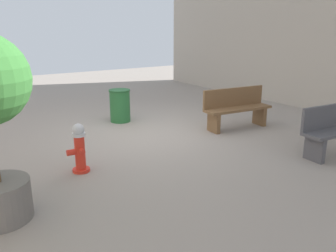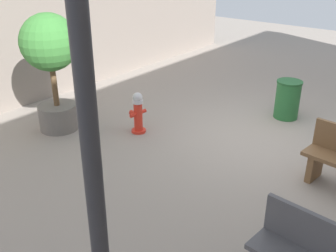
{
  "view_description": "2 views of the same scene",
  "coord_description": "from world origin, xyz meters",
  "views": [
    {
      "loc": [
        3.89,
        6.53,
        2.33
      ],
      "look_at": [
        0.63,
        1.71,
        0.67
      ],
      "focal_mm": 36.93,
      "sensor_mm": 36.0,
      "label": 1
    },
    {
      "loc": [
        -2.78,
        6.41,
        3.4
      ],
      "look_at": [
        0.69,
        2.06,
        0.82
      ],
      "focal_mm": 41.72,
      "sensor_mm": 36.0,
      "label": 2
    }
  ],
  "objects": [
    {
      "name": "trash_bin",
      "position": [
        0.08,
        -1.27,
        0.41
      ],
      "size": [
        0.54,
        0.54,
        0.82
      ],
      "color": "#266633",
      "rests_on": "ground_plane"
    },
    {
      "name": "ground_plane",
      "position": [
        0.0,
        0.0,
        0.0
      ],
      "size": [
        23.4,
        23.4,
        0.0
      ],
      "primitive_type": "plane",
      "color": "gray"
    },
    {
      "name": "street_lamp",
      "position": [
        -0.87,
        4.87,
        2.81
      ],
      "size": [
        0.36,
        0.36,
        4.59
      ],
      "color": "#2D2D33",
      "rests_on": "ground_plane"
    },
    {
      "name": "planter_tree",
      "position": [
        3.46,
        2.14,
        1.47
      ],
      "size": [
        1.08,
        1.08,
        2.31
      ],
      "color": "slate",
      "rests_on": "ground_plane"
    },
    {
      "name": "fire_hydrant",
      "position": [
        2.09,
        1.26,
        0.41
      ],
      "size": [
        0.36,
        0.4,
        0.83
      ],
      "color": "red",
      "rests_on": "ground_plane"
    }
  ]
}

